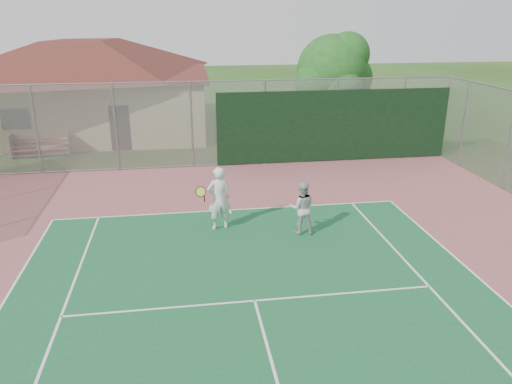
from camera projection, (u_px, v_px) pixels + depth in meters
back_fence at (267, 125)px, 20.63m from camera, size 20.08×0.11×3.53m
side_fence_right at (510, 142)px, 17.55m from camera, size 0.08×9.00×3.50m
clubhouse at (85, 78)px, 25.77m from camera, size 13.35×9.04×5.69m
bleachers at (42, 143)px, 22.56m from camera, size 2.67×1.73×0.97m
tree at (334, 73)px, 22.58m from camera, size 3.80×3.60×5.30m
player_white_front at (219, 199)px, 14.47m from camera, size 1.08×0.71×1.89m
player_grey_back at (302, 208)px, 14.23m from camera, size 0.83×0.68×1.55m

